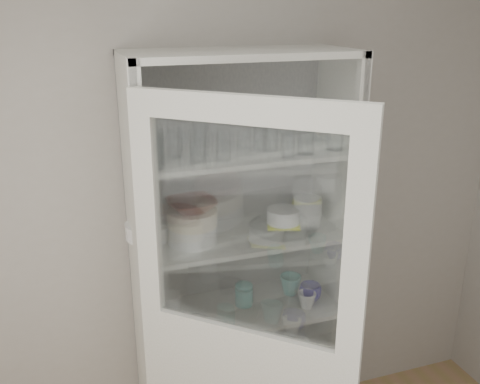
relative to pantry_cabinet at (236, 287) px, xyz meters
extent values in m
cube|color=#AEA79D|center=(-0.20, 0.16, 0.36)|extent=(3.60, 0.02, 2.60)
cube|color=beige|center=(-0.48, -0.06, 0.11)|extent=(0.03, 0.45, 2.10)
cube|color=beige|center=(0.48, -0.06, 0.11)|extent=(0.03, 0.45, 2.10)
cube|color=gray|center=(0.00, 0.15, 0.11)|extent=(1.00, 0.03, 2.10)
cube|color=beige|center=(0.00, -0.06, 1.14)|extent=(1.00, 0.45, 0.03)
cube|color=beige|center=(0.00, -0.08, -0.49)|extent=(0.94, 0.42, 0.02)
cube|color=beige|center=(0.00, -0.08, -0.09)|extent=(0.94, 0.42, 0.02)
cube|color=beige|center=(0.00, -0.08, 0.31)|extent=(0.94, 0.42, 0.02)
cube|color=beige|center=(0.00, -0.08, 0.71)|extent=(0.94, 0.42, 0.02)
cube|color=beige|center=(-0.17, -0.59, 1.01)|extent=(0.70, 0.63, 0.10)
cube|color=beige|center=(-0.47, -0.32, 0.56)|extent=(0.09, 0.09, 0.80)
cube|color=beige|center=(0.14, -0.86, 0.56)|extent=(0.09, 0.09, 0.80)
cube|color=silver|center=(-0.17, -0.59, 0.56)|extent=(0.55, 0.49, 0.78)
cylinder|color=silver|center=(-0.41, -0.21, 0.79)|extent=(0.07, 0.07, 0.14)
cylinder|color=silver|center=(-0.41, -0.21, 0.78)|extent=(0.07, 0.07, 0.13)
cylinder|color=silver|center=(-0.22, -0.17, 0.79)|extent=(0.07, 0.07, 0.14)
cylinder|color=silver|center=(-0.12, -0.19, 0.78)|extent=(0.08, 0.08, 0.13)
cylinder|color=silver|center=(0.16, -0.23, 0.78)|extent=(0.08, 0.08, 0.12)
cylinder|color=silver|center=(0.25, -0.20, 0.80)|extent=(0.09, 0.09, 0.15)
cylinder|color=silver|center=(0.41, -0.18, 0.80)|extent=(0.10, 0.10, 0.15)
cylinder|color=silver|center=(-0.38, -0.08, 0.79)|extent=(0.08, 0.08, 0.14)
cylinder|color=silver|center=(-0.29, -0.06, 0.79)|extent=(0.08, 0.08, 0.13)
cylinder|color=silver|center=(-0.18, -0.08, 0.79)|extent=(0.08, 0.08, 0.15)
cylinder|color=silver|center=(0.13, -0.10, 0.79)|extent=(0.09, 0.09, 0.14)
cylinder|color=silver|center=(0.09, -0.09, 0.79)|extent=(0.07, 0.07, 0.13)
cylinder|color=white|center=(-0.24, -0.09, 0.36)|extent=(0.22, 0.22, 0.08)
cylinder|color=white|center=(-0.41, 0.03, 0.36)|extent=(0.22, 0.22, 0.07)
cylinder|color=#F0E1C5|center=(-0.24, -0.09, 0.44)|extent=(0.27, 0.27, 0.07)
imported|color=#55241C|center=(-0.24, -0.09, 0.50)|extent=(0.23, 0.23, 0.05)
cylinder|color=silver|center=(0.22, -0.08, 0.33)|extent=(0.38, 0.38, 0.02)
cube|color=yellow|center=(0.22, -0.08, 0.34)|extent=(0.20, 0.20, 0.01)
cylinder|color=white|center=(0.22, -0.08, 0.38)|extent=(0.20, 0.20, 0.07)
cylinder|color=#B4B4B4|center=(0.34, -0.08, 0.39)|extent=(0.13, 0.13, 0.14)
imported|color=navy|center=(0.36, -0.12, -0.04)|extent=(0.15, 0.15, 0.09)
imported|color=teal|center=(0.29, -0.03, -0.03)|extent=(0.13, 0.13, 0.10)
imported|color=white|center=(0.31, -0.18, -0.04)|extent=(0.11, 0.11, 0.08)
cylinder|color=teal|center=(0.03, -0.05, -0.04)|extent=(0.09, 0.09, 0.09)
ellipsoid|color=teal|center=(0.03, -0.05, 0.02)|extent=(0.09, 0.09, 0.02)
cylinder|color=#A2A0AC|center=(-0.25, -0.15, -0.06)|extent=(0.09, 0.09, 0.04)
cylinder|color=white|center=(-0.34, -0.04, -0.02)|extent=(0.13, 0.13, 0.12)
imported|color=#F0E1C5|center=(-0.24, -0.05, -0.44)|extent=(0.31, 0.31, 0.07)
cube|color=#989898|center=(0.27, -0.09, -0.45)|extent=(0.19, 0.13, 0.06)
camera|label=1|loc=(-0.76, -2.25, 1.34)|focal=40.00mm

